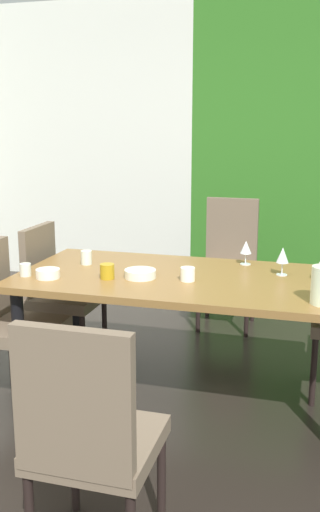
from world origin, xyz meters
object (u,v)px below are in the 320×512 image
(chair_left_far, at_px, (56,287))
(wine_glass_center, at_px, (246,248))
(cup_near_shelf, at_px, (188,274))
(cup_right, at_px, (25,270))
(wine_glass_south, at_px, (283,256))
(cup_north, at_px, (86,258))
(chair_head_near, at_px, (89,434))
(chair_left_near, at_px, (8,315))
(serving_bowl_corner, at_px, (140,274))
(serving_bowl_front, at_px, (48,274))
(chair_head_far, at_px, (229,257))
(dining_table, at_px, (188,290))
(cup_near_window, at_px, (107,271))

(chair_left_far, distance_m, wine_glass_center, 1.31)
(cup_near_shelf, bearing_deg, cup_right, -170.49)
(wine_glass_south, xyz_separation_m, cup_north, (-1.18, -0.07, -0.07))
(chair_head_near, distance_m, cup_near_shelf, 1.32)
(chair_left_far, relative_size, chair_left_near, 0.99)
(cup_north, bearing_deg, serving_bowl_corner, -26.72)
(chair_head_near, bearing_deg, cup_near_shelf, 87.63)
(chair_head_near, xyz_separation_m, chair_left_near, (-0.95, 1.07, -0.01))
(wine_glass_center, relative_size, serving_bowl_front, 1.10)
(chair_head_far, relative_size, wine_glass_center, 6.83)
(dining_table, height_order, cup_north, cup_north)
(chair_head_far, xyz_separation_m, serving_bowl_front, (-0.77, -1.63, 0.23))
(wine_glass_center, relative_size, serving_bowl_corner, 0.84)
(chair_head_near, bearing_deg, serving_bowl_corner, 99.71)
(serving_bowl_corner, relative_size, cup_north, 2.09)
(serving_bowl_front, bearing_deg, wine_glass_center, 31.10)
(wine_glass_center, bearing_deg, dining_table, -126.36)
(wine_glass_south, distance_m, cup_near_shelf, 0.57)
(dining_table, xyz_separation_m, cup_near_window, (-0.43, -0.17, 0.12))
(cup_near_window, distance_m, cup_near_shelf, 0.45)
(cup_near_shelf, bearing_deg, chair_left_far, 158.22)
(serving_bowl_front, xyz_separation_m, serving_bowl_corner, (0.50, 0.14, -0.00))
(chair_left_near, bearing_deg, cup_near_shelf, 102.11)
(chair_head_near, relative_size, serving_bowl_front, 7.22)
(wine_glass_center, relative_size, cup_near_shelf, 1.87)
(serving_bowl_front, bearing_deg, cup_north, 76.80)
(wine_glass_south, distance_m, serving_bowl_corner, 0.82)
(serving_bowl_front, distance_m, cup_near_window, 0.34)
(wine_glass_center, distance_m, cup_right, 1.33)
(cup_right, bearing_deg, wine_glass_center, 27.83)
(wine_glass_south, relative_size, cup_near_window, 1.92)
(chair_left_far, distance_m, wine_glass_south, 1.54)
(chair_left_far, relative_size, cup_right, 12.94)
(serving_bowl_corner, bearing_deg, chair_left_far, 150.62)
(chair_head_far, distance_m, chair_left_near, 1.97)
(dining_table, bearing_deg, cup_near_shelf, -79.77)
(wine_glass_center, xyz_separation_m, cup_near_window, (-0.70, -0.54, -0.06))
(serving_bowl_corner, relative_size, cup_near_shelf, 2.23)
(cup_near_window, bearing_deg, wine_glass_south, 20.40)
(wine_glass_center, bearing_deg, chair_head_far, 104.34)
(cup_near_window, bearing_deg, cup_near_shelf, 10.11)
(dining_table, bearing_deg, chair_head_far, 89.38)
(chair_head_far, height_order, cup_right, chair_head_far)
(chair_head_near, xyz_separation_m, cup_right, (-0.86, 1.14, 0.25))
(wine_glass_south, height_order, wine_glass_center, wine_glass_south)
(chair_left_far, relative_size, cup_north, 11.03)
(cup_near_shelf, bearing_deg, chair_head_near, -92.37)
(wine_glass_south, relative_size, cup_near_shelf, 2.03)
(wine_glass_center, bearing_deg, chair_head_near, -100.04)
(cup_right, bearing_deg, wine_glass_south, 16.71)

